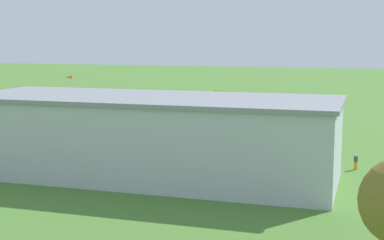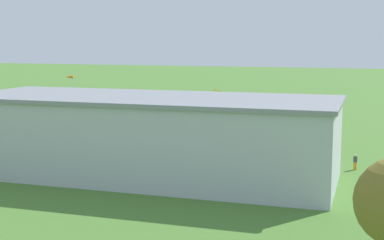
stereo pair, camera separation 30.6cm
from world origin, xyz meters
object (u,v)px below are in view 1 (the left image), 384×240
Objects in this scene: car_black at (46,136)px; person_beside_truck at (144,134)px; person_near_hangar_door at (356,162)px; person_at_fence_line at (336,150)px; windsock at (69,80)px; hangar at (149,136)px; biplane at (197,107)px.

car_black is 12.12m from person_beside_truck.
person_near_hangar_door is 0.94× the size of person_at_fence_line.
windsock is (46.94, -24.35, 5.32)m from person_near_hangar_door.
hangar is at bearing 131.08° from windsock.
person_beside_truck reaches higher than person_near_hangar_door.
person_at_fence_line is at bearing 157.02° from windsock.
biplane is at bearing -81.07° from hangar.
hangar reaches higher than person_beside_truck.
person_at_fence_line is at bearing 174.31° from person_beside_truck.
windsock is at bearing -65.40° from car_black.
person_near_hangar_door is at bearing 163.29° from person_beside_truck.
person_near_hangar_door is at bearing 176.11° from car_black.
hangar is 7.23× the size of car_black.
car_black is 3.14× the size of person_near_hangar_door.
windsock is (44.56, -18.89, 5.26)m from person_at_fence_line.
person_at_fence_line is 0.24× the size of windsock.
person_near_hangar_door is at bearing -153.48° from hangar.
windsock is (10.00, -21.84, 5.19)m from car_black.
biplane is 26.72m from windsock.
car_black is 37.03m from person_near_hangar_door.
biplane reaches higher than car_black.
hangar is 20.25m from person_near_hangar_door.
person_near_hangar_door is 0.90× the size of person_beside_truck.
person_at_fence_line is 48.68m from windsock.
car_black is (19.02, -11.46, -2.84)m from hangar.
car_black is 2.95× the size of person_at_fence_line.
person_at_fence_line is at bearing 152.23° from biplane.
person_at_fence_line is at bearing -137.16° from hangar.
person_beside_truck is at bearing 141.65° from windsock.
car_black is 0.70× the size of windsock.
biplane is (3.87, -24.62, -0.07)m from hangar.
windsock is at bearing -19.03° from biplane.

